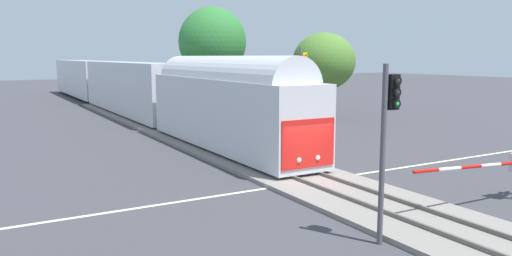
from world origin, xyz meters
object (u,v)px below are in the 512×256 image
at_px(commuter_train, 125,85).
at_px(elm_centre_background, 212,42).
at_px(crossing_gate_near, 506,165).
at_px(traffic_signal_far_side, 302,79).
at_px(traffic_signal_median, 388,125).
at_px(maple_right_background, 324,61).

xyz_separation_m(commuter_train, elm_centre_background, (7.11, -4.49, 4.04)).
bearing_deg(elm_centre_background, crossing_gate_near, -94.61).
height_order(commuter_train, traffic_signal_far_side, traffic_signal_far_side).
height_order(traffic_signal_median, traffic_signal_far_side, traffic_signal_far_side).
distance_m(commuter_train, traffic_signal_median, 36.95).
bearing_deg(commuter_train, traffic_signal_far_side, -74.95).
distance_m(crossing_gate_near, traffic_signal_far_side, 15.18).
height_order(commuter_train, elm_centre_background, elm_centre_background).
relative_size(crossing_gate_near, traffic_signal_far_side, 1.03).
relative_size(traffic_signal_median, elm_centre_background, 0.52).
distance_m(traffic_signal_median, elm_centre_background, 33.88).
bearing_deg(traffic_signal_far_side, maple_right_background, 46.47).
distance_m(commuter_train, elm_centre_background, 9.33).
xyz_separation_m(traffic_signal_median, maple_right_background, (16.91, 25.09, 1.49)).
bearing_deg(elm_centre_background, maple_right_background, -44.31).
xyz_separation_m(traffic_signal_far_side, elm_centre_background, (1.43, 16.64, 2.76)).
distance_m(commuter_train, traffic_signal_far_side, 21.92).
bearing_deg(commuter_train, maple_right_background, -38.94).
xyz_separation_m(crossing_gate_near, maple_right_background, (10.01, 24.28, 3.57)).
bearing_deg(maple_right_background, traffic_signal_median, -123.97).
relative_size(traffic_signal_median, maple_right_background, 0.69).
relative_size(commuter_train, traffic_signal_far_side, 10.58).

